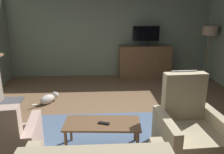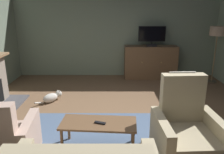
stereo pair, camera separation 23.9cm
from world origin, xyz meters
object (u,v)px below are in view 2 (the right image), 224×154
Objects in this scene: armchair_in_far_corner at (3,142)px; armchair_angled_to_table at (186,133)px; floor_lamp at (218,35)px; television at (152,36)px; cat at (52,97)px; coffee_table at (99,125)px; tv_cabinet at (150,63)px; tv_remote at (100,123)px.

armchair_angled_to_table reaches higher than armchair_in_far_corner.
floor_lamp is (4.43, 3.64, 1.05)m from armchair_in_far_corner.
cat is at bearing -144.76° from television.
armchair_in_far_corner is (-1.30, -0.35, -0.07)m from coffee_table.
cat is 4.74m from floor_lamp.
floor_lamp is (3.13, 3.29, 0.98)m from coffee_table.
cat is at bearing -143.98° from tv_cabinet.
television is 4.02m from coffee_table.
coffee_table reaches higher than cat.
floor_lamp reaches higher than tv_cabinet.
tv_remote is at bearing 175.41° from armchair_angled_to_table.
tv_cabinet is at bearing 90.00° from television.
tv_remote is at bearing -109.83° from tv_cabinet.
tv_remote is at bearing -133.03° from floor_lamp.
tv_remote is 0.11× the size of floor_lamp.
armchair_angled_to_table is 0.73× the size of floor_lamp.
armchair_in_far_corner reaches higher than tv_remote.
tv_cabinet reaches higher than coffee_table.
television is at bearing 35.24° from cat.
coffee_table is at bearing -133.57° from floor_lamp.
tv_cabinet is 3.21m from cat.
television reaches higher than cat.
cat is at bearing -161.46° from floor_lamp.
cat is (-2.49, 1.98, -0.24)m from armchair_angled_to_table.
floor_lamp reaches higher than tv_remote.
floor_lamp reaches higher than television.
armchair_angled_to_table reaches higher than tv_remote.
armchair_in_far_corner is 1.77× the size of cat.
tv_remote is 0.17× the size of armchair_in_far_corner.
coffee_table is 1.00× the size of armchair_angled_to_table.
television is at bearing 89.17° from tv_remote.
coffee_table is 1.35m from armchair_in_far_corner.
tv_remote is (0.03, -0.04, 0.06)m from coffee_table.
cat is (-1.22, 1.88, -0.34)m from tv_remote.
floor_lamp is at bearing 46.43° from coffee_table.
tv_cabinet is at bearing 166.52° from floor_lamp.
television is 4.03m from tv_remote.
tv_cabinet is at bearing 56.59° from armchair_in_far_corner.
armchair_in_far_corner is at bearing -123.75° from television.
tv_remote is (-1.35, -3.75, -0.03)m from tv_cabinet.
floor_lamp reaches higher than coffee_table.
armchair_in_far_corner is at bearing -140.59° from floor_lamp.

